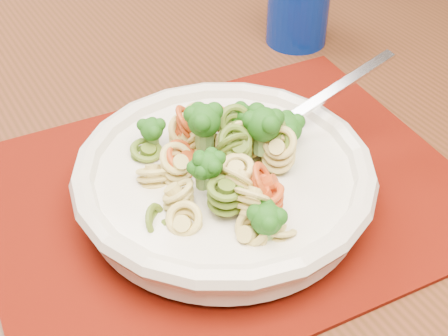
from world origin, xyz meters
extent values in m
cube|color=#512816|center=(0.11, 0.07, 0.76)|extent=(1.82, 1.52, 0.04)
cube|color=#512816|center=(0.62, 0.75, 0.37)|extent=(0.09, 0.09, 0.74)
cube|color=#4E0E03|center=(0.09, 0.01, 0.78)|extent=(0.48, 0.42, 0.00)
cylinder|color=silver|center=(0.09, 0.00, 0.79)|extent=(0.11, 0.11, 0.01)
cylinder|color=silver|center=(0.09, 0.00, 0.81)|extent=(0.23, 0.23, 0.03)
torus|color=silver|center=(0.09, 0.00, 0.82)|extent=(0.25, 0.25, 0.02)
cylinder|color=navy|center=(0.22, 0.27, 0.83)|extent=(0.07, 0.07, 0.09)
camera|label=1|loc=(0.03, -0.38, 1.15)|focal=50.00mm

